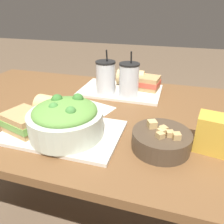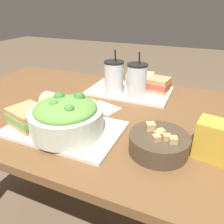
{
  "view_description": "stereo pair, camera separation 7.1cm",
  "coord_description": "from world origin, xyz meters",
  "px_view_note": "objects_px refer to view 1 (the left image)",
  "views": [
    {
      "loc": [
        0.33,
        -0.76,
        1.17
      ],
      "look_at": [
        0.15,
        -0.15,
        0.85
      ],
      "focal_mm": 35.0,
      "sensor_mm": 36.0,
      "label": 1
    },
    {
      "loc": [
        0.4,
        -0.73,
        1.17
      ],
      "look_at": [
        0.15,
        -0.15,
        0.85
      ],
      "focal_mm": 35.0,
      "sensor_mm": 36.0,
      "label": 2
    }
  ],
  "objects_px": {
    "baguette_far": "(131,78)",
    "drink_cup_dark": "(106,79)",
    "baguette_near": "(59,108)",
    "chip_bag": "(220,135)",
    "sandwich_near": "(25,121)",
    "drink_cup_red": "(129,81)",
    "salad_bowl": "(66,119)",
    "soup_bowl": "(161,139)",
    "napkin_folded": "(98,108)",
    "sandwich_far": "(147,83)"
  },
  "relations": [
    {
      "from": "soup_bowl",
      "to": "baguette_far",
      "type": "bearing_deg",
      "value": 111.83
    },
    {
      "from": "salad_bowl",
      "to": "chip_bag",
      "type": "relative_size",
      "value": 1.68
    },
    {
      "from": "chip_bag",
      "to": "salad_bowl",
      "type": "bearing_deg",
      "value": -163.3
    },
    {
      "from": "drink_cup_red",
      "to": "chip_bag",
      "type": "distance_m",
      "value": 0.47
    },
    {
      "from": "sandwich_far",
      "to": "drink_cup_dark",
      "type": "height_order",
      "value": "drink_cup_dark"
    },
    {
      "from": "soup_bowl",
      "to": "sandwich_far",
      "type": "relative_size",
      "value": 1.31
    },
    {
      "from": "sandwich_far",
      "to": "drink_cup_red",
      "type": "bearing_deg",
      "value": -112.98
    },
    {
      "from": "baguette_near",
      "to": "drink_cup_dark",
      "type": "bearing_deg",
      "value": -10.52
    },
    {
      "from": "sandwich_near",
      "to": "drink_cup_red",
      "type": "height_order",
      "value": "drink_cup_red"
    },
    {
      "from": "drink_cup_red",
      "to": "napkin_folded",
      "type": "relative_size",
      "value": 1.38
    },
    {
      "from": "salad_bowl",
      "to": "baguette_far",
      "type": "xyz_separation_m",
      "value": [
        0.1,
        0.52,
        -0.02
      ]
    },
    {
      "from": "sandwich_near",
      "to": "sandwich_far",
      "type": "relative_size",
      "value": 1.14
    },
    {
      "from": "chip_bag",
      "to": "napkin_folded",
      "type": "height_order",
      "value": "chip_bag"
    },
    {
      "from": "baguette_far",
      "to": "chip_bag",
      "type": "relative_size",
      "value": 0.97
    },
    {
      "from": "baguette_far",
      "to": "napkin_folded",
      "type": "xyz_separation_m",
      "value": [
        -0.08,
        -0.29,
        -0.05
      ]
    },
    {
      "from": "sandwich_near",
      "to": "baguette_far",
      "type": "relative_size",
      "value": 1.1
    },
    {
      "from": "soup_bowl",
      "to": "napkin_folded",
      "type": "relative_size",
      "value": 1.2
    },
    {
      "from": "baguette_near",
      "to": "baguette_far",
      "type": "relative_size",
      "value": 1.33
    },
    {
      "from": "sandwich_near",
      "to": "soup_bowl",
      "type": "bearing_deg",
      "value": 21.1
    },
    {
      "from": "baguette_near",
      "to": "sandwich_far",
      "type": "relative_size",
      "value": 1.38
    },
    {
      "from": "salad_bowl",
      "to": "drink_cup_dark",
      "type": "distance_m",
      "value": 0.38
    },
    {
      "from": "chip_bag",
      "to": "drink_cup_red",
      "type": "bearing_deg",
      "value": 146.65
    },
    {
      "from": "salad_bowl",
      "to": "sandwich_near",
      "type": "relative_size",
      "value": 1.57
    },
    {
      "from": "soup_bowl",
      "to": "sandwich_near",
      "type": "xyz_separation_m",
      "value": [
        -0.45,
        -0.04,
        0.01
      ]
    },
    {
      "from": "salad_bowl",
      "to": "baguette_near",
      "type": "bearing_deg",
      "value": 129.09
    },
    {
      "from": "sandwich_far",
      "to": "chip_bag",
      "type": "xyz_separation_m",
      "value": [
        0.28,
        -0.43,
        0.01
      ]
    },
    {
      "from": "sandwich_near",
      "to": "drink_cup_red",
      "type": "bearing_deg",
      "value": 71.93
    },
    {
      "from": "sandwich_near",
      "to": "napkin_folded",
      "type": "bearing_deg",
      "value": 71.3
    },
    {
      "from": "baguette_near",
      "to": "baguette_far",
      "type": "xyz_separation_m",
      "value": [
        0.18,
        0.43,
        -0.0
      ]
    },
    {
      "from": "sandwich_near",
      "to": "drink_cup_dark",
      "type": "distance_m",
      "value": 0.43
    },
    {
      "from": "salad_bowl",
      "to": "sandwich_near",
      "type": "distance_m",
      "value": 0.15
    },
    {
      "from": "sandwich_near",
      "to": "napkin_folded",
      "type": "distance_m",
      "value": 0.3
    },
    {
      "from": "baguette_near",
      "to": "drink_cup_red",
      "type": "height_order",
      "value": "drink_cup_red"
    },
    {
      "from": "napkin_folded",
      "to": "drink_cup_dark",
      "type": "bearing_deg",
      "value": 95.41
    },
    {
      "from": "sandwich_far",
      "to": "drink_cup_red",
      "type": "xyz_separation_m",
      "value": [
        -0.07,
        -0.11,
        0.04
      ]
    },
    {
      "from": "baguette_near",
      "to": "sandwich_near",
      "type": "bearing_deg",
      "value": 154.16
    },
    {
      "from": "baguette_far",
      "to": "drink_cup_dark",
      "type": "distance_m",
      "value": 0.18
    },
    {
      "from": "sandwich_far",
      "to": "chip_bag",
      "type": "bearing_deg",
      "value": -49.77
    },
    {
      "from": "drink_cup_red",
      "to": "chip_bag",
      "type": "relative_size",
      "value": 1.42
    },
    {
      "from": "baguette_near",
      "to": "chip_bag",
      "type": "distance_m",
      "value": 0.54
    },
    {
      "from": "salad_bowl",
      "to": "napkin_folded",
      "type": "relative_size",
      "value": 1.63
    },
    {
      "from": "soup_bowl",
      "to": "napkin_folded",
      "type": "distance_m",
      "value": 0.35
    },
    {
      "from": "napkin_folded",
      "to": "salad_bowl",
      "type": "bearing_deg",
      "value": -96.06
    },
    {
      "from": "baguette_near",
      "to": "baguette_far",
      "type": "height_order",
      "value": "same"
    },
    {
      "from": "soup_bowl",
      "to": "sandwich_near",
      "type": "bearing_deg",
      "value": -174.93
    },
    {
      "from": "baguette_far",
      "to": "drink_cup_dark",
      "type": "height_order",
      "value": "drink_cup_dark"
    },
    {
      "from": "drink_cup_dark",
      "to": "chip_bag",
      "type": "bearing_deg",
      "value": -35.29
    },
    {
      "from": "sandwich_near",
      "to": "baguette_near",
      "type": "height_order",
      "value": "baguette_near"
    },
    {
      "from": "salad_bowl",
      "to": "drink_cup_dark",
      "type": "relative_size",
      "value": 1.18
    },
    {
      "from": "drink_cup_red",
      "to": "baguette_far",
      "type": "bearing_deg",
      "value": 97.82
    }
  ]
}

